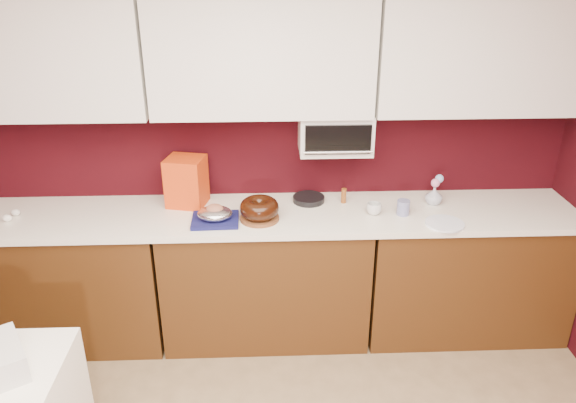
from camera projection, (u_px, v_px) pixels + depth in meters
The scene contains 27 objects.
wall_back at pixel (264, 144), 3.68m from camera, with size 4.00×0.02×2.50m, color black.
base_cabinet_left at pixel (63, 281), 3.69m from camera, with size 1.31×0.58×0.86m, color #46270E.
base_cabinet_center at pixel (266, 276), 3.74m from camera, with size 1.31×0.58×0.86m, color #46270E.
base_cabinet_right at pixel (463, 272), 3.79m from camera, with size 1.31×0.58×0.86m, color #46270E.
countertop at pixel (265, 216), 3.55m from camera, with size 4.00×0.62×0.04m, color white.
upper_cabinet_left at pixel (31, 57), 3.23m from camera, with size 1.31×0.33×0.70m, color white.
upper_cabinet_center at pixel (262, 56), 3.28m from camera, with size 1.31×0.33×0.70m, color white.
upper_cabinet_right at pixel (486, 54), 3.33m from camera, with size 1.31×0.33×0.70m, color white.
toaster_oven at pixel (335, 132), 3.51m from camera, with size 0.45×0.30×0.25m, color white.
toaster_oven_door at pixel (338, 140), 3.37m from camera, with size 0.40×0.02×0.18m, color black.
toaster_oven_handle at pixel (338, 152), 3.39m from camera, with size 0.02×0.02×0.42m, color silver.
cake_base at pixel (260, 218), 3.45m from camera, with size 0.24×0.24×0.02m, color brown.
bundt_cake at pixel (259, 208), 3.42m from camera, with size 0.24×0.24×0.10m, color black.
navy_towel at pixel (215, 220), 3.42m from camera, with size 0.28×0.24×0.02m, color #14154D.
foil_ham_nest at pixel (215, 213), 3.40m from camera, with size 0.21×0.18×0.08m, color silver.
roasted_ham at pixel (215, 210), 3.39m from camera, with size 0.11×0.09×0.07m, color #A4634B.
pandoro_box at pixel (186, 181), 3.60m from camera, with size 0.23×0.21×0.32m, color red.
dark_pan at pixel (309, 199), 3.69m from camera, with size 0.21×0.21×0.04m, color black.
coffee_mug at pixel (374, 208), 3.50m from camera, with size 0.08×0.08×0.09m, color silver.
blue_jar at pixel (403, 208), 3.50m from camera, with size 0.08×0.08×0.09m, color navy.
flower_vase at pixel (434, 195), 3.64m from camera, with size 0.09×0.09×0.13m, color #A9AFC0.
flower_pink at pixel (435, 183), 3.60m from camera, with size 0.06×0.06×0.06m, color pink.
flower_blue at pixel (439, 179), 3.61m from camera, with size 0.05×0.05×0.05m, color #89A8DB.
china_plate at pixel (445, 224), 3.39m from camera, with size 0.23×0.23×0.01m, color white.
amber_bottle at pixel (344, 196), 3.66m from camera, with size 0.03×0.03×0.10m, color brown.
egg_left at pixel (7, 218), 3.42m from camera, with size 0.06×0.05×0.05m, color white.
egg_right at pixel (15, 212), 3.49m from camera, with size 0.06×0.04×0.04m, color silver.
Camera 1 is at (0.02, -1.26, 2.42)m, focal length 35.00 mm.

